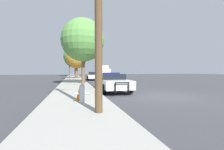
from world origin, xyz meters
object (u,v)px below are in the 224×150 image
Objects in this scene: utility_pole at (98,2)px; traffic_light at (77,59)px; traffic_cone at (80,93)px; box_truck at (102,71)px; tree_sidewalk_near at (83,40)px; fire_hydrant at (82,93)px; tree_sidewalk_far at (75,56)px; police_car at (112,81)px; car_background_midblock at (93,76)px; tree_sidewalk_mid at (76,58)px.

utility_pole reaches higher than traffic_light.
box_truck is at bearing 77.17° from traffic_cone.
utility_pole is 11.55m from tree_sidewalk_near.
tree_sidewalk_near is (0.67, 9.78, 4.23)m from fire_hydrant.
tree_sidewalk_near is 0.81× the size of tree_sidewalk_far.
box_truck is 9.24m from tree_sidewalk_far.
tree_sidewalk_far is at bearing 90.49° from traffic_light.
tree_sidewalk_near is at bearing 86.06° from fire_hydrant.
tree_sidewalk_near is 27.08m from tree_sidewalk_far.
traffic_light is (-0.05, 23.04, -0.05)m from utility_pole.
car_background_midblock is (0.27, 12.92, 0.01)m from police_car.
car_background_midblock is at bearing -60.92° from tree_sidewalk_mid.
box_truck is 32.27m from traffic_cone.
car_background_midblock is 15.46m from box_truck.
tree_sidewalk_far is at bearing 90.28° from utility_pole.
traffic_cone is at bearing -91.30° from traffic_light.
tree_sidewalk_near reaches higher than tree_sidewalk_mid.
tree_sidewalk_far reaches higher than police_car.
tree_sidewalk_far is (-0.13, 15.52, 1.83)m from traffic_light.
utility_pole reaches higher than box_truck.
tree_sidewalk_far reaches higher than tree_sidewalk_mid.
car_background_midblock is (2.73, 17.24, 0.14)m from fire_hydrant.
tree_sidewalk_far is 36.59m from traffic_cone.
police_car is 0.75× the size of utility_pole.
police_car is 7.05m from tree_sidewalk_near.
traffic_cone is (-2.56, -3.71, -0.26)m from police_car.
traffic_cone is at bearing -90.89° from tree_sidewalk_mid.
traffic_cone is (-2.83, -16.63, -0.27)m from car_background_midblock.
box_truck reaches higher than car_background_midblock.
traffic_cone is (-0.47, -20.71, -3.27)m from traffic_light.
utility_pole is 1.74× the size of car_background_midblock.
box_truck is (4.33, 14.82, 0.83)m from car_background_midblock.
tree_sidewalk_far is at bearing 89.46° from traffic_cone.
tree_sidewalk_mid is (-2.23, 17.41, 3.09)m from police_car.
tree_sidewalk_near is at bearing -88.50° from traffic_light.
tree_sidewalk_near reaches higher than traffic_cone.
tree_sidewalk_near is at bearing 88.76° from utility_pole.
utility_pole is 11.42× the size of traffic_cone.
tree_sidewalk_near reaches higher than box_truck.
tree_sidewalk_far is at bearing 89.63° from fire_hydrant.
car_background_midblock is 20.35m from tree_sidewalk_far.
police_car is 12.92m from car_background_midblock.
car_background_midblock is 0.47× the size of tree_sidewalk_far.
car_background_midblock is at bearing -60.02° from traffic_light.
traffic_light is 20.98m from traffic_cone.
tree_sidewalk_mid is at bearing -80.82° from police_car.
fire_hydrant is at bearing 62.30° from police_car.
utility_pole reaches higher than tree_sidewalk_mid.
traffic_light reaches higher than car_background_midblock.
traffic_light is (0.37, 21.33, 3.15)m from fire_hydrant.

